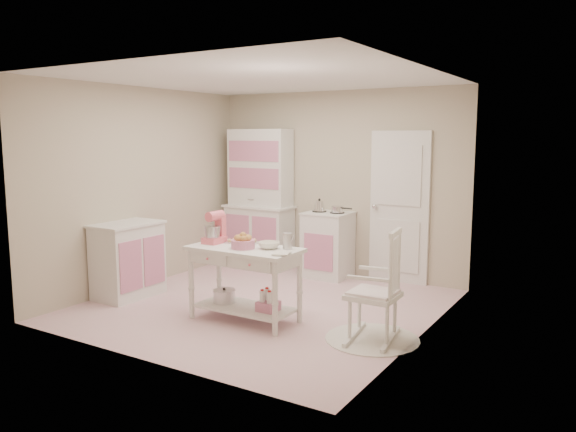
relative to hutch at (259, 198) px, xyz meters
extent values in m
plane|color=pink|center=(1.19, -1.66, -1.04)|extent=(3.80, 3.80, 0.00)
cube|color=white|center=(1.19, -1.66, 1.56)|extent=(3.80, 3.80, 0.04)
cube|color=#B8AF96|center=(1.19, 0.24, 0.26)|extent=(3.80, 0.04, 2.60)
cube|color=#B8AF96|center=(1.19, -3.56, 0.26)|extent=(3.80, 0.04, 2.60)
cube|color=#B8AF96|center=(-0.71, -1.66, 0.26)|extent=(0.04, 3.80, 2.60)
cube|color=#B8AF96|center=(3.09, -1.66, 0.26)|extent=(0.04, 3.80, 2.60)
cube|color=white|center=(2.14, 0.21, -0.02)|extent=(0.82, 0.05, 2.04)
cube|color=white|center=(0.00, 0.00, 0.00)|extent=(1.06, 0.50, 2.08)
cube|color=white|center=(1.20, -0.05, -0.58)|extent=(0.62, 0.57, 0.92)
cube|color=white|center=(-0.44, -2.21, -0.58)|extent=(0.54, 0.84, 0.92)
cylinder|color=white|center=(2.72, -2.03, -1.03)|extent=(0.92, 0.92, 0.01)
cube|color=white|center=(2.72, -2.03, -0.49)|extent=(0.58, 0.78, 1.10)
cube|color=white|center=(1.32, -2.20, -0.64)|extent=(1.20, 0.60, 0.80)
cube|color=#F46779|center=(0.90, -2.18, -0.07)|extent=(0.20, 0.28, 0.34)
cube|color=silver|center=(1.17, -2.02, -0.23)|extent=(0.34, 0.24, 0.02)
cylinder|color=#CC759A|center=(1.34, -2.25, -0.19)|extent=(0.25, 0.25, 0.09)
imported|color=white|center=(1.58, -2.12, -0.20)|extent=(0.23, 0.23, 0.07)
cylinder|color=silver|center=(1.76, -2.04, -0.16)|extent=(0.10, 0.10, 0.17)
imported|color=white|center=(1.77, -2.32, -0.23)|extent=(0.22, 0.26, 0.02)
camera|label=1|loc=(4.76, -6.93, 0.93)|focal=35.00mm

